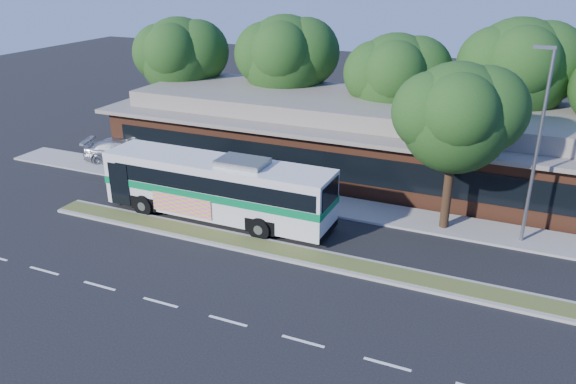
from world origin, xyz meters
name	(u,v)px	position (x,y,z in m)	size (l,w,h in m)	color
ground	(283,260)	(0.00, 0.00, 0.00)	(120.00, 120.00, 0.00)	black
median_strip	(289,252)	(0.00, 0.60, 0.07)	(26.00, 1.10, 0.15)	#545926
sidewalk	(331,205)	(0.00, 6.40, 0.06)	(44.00, 2.60, 0.12)	gray
parking_lot	(111,146)	(-18.00, 10.00, 0.01)	(14.00, 12.00, 0.01)	black
plaza_building	(368,136)	(0.00, 12.99, 2.13)	(33.20, 11.20, 4.45)	#5B2F1C
lamp_post	(537,143)	(9.56, 6.00, 4.90)	(0.93, 0.18, 9.07)	slate
tree_bg_a	(185,56)	(-14.58, 15.14, 5.87)	(6.47, 5.80, 8.63)	black
tree_bg_b	(292,57)	(-6.57, 16.14, 6.14)	(6.69, 6.00, 9.00)	black
tree_bg_c	(402,76)	(1.40, 15.13, 5.59)	(6.24, 5.60, 8.26)	black
tree_bg_d	(525,69)	(8.45, 16.15, 6.42)	(6.91, 6.20, 9.37)	black
transit_bus	(218,184)	(-4.79, 2.66, 1.90)	(12.19, 2.93, 3.41)	silver
sedan	(125,151)	(-14.83, 7.80, 0.77)	(2.15, 5.30, 1.54)	#B0B1B7
sidewalk_tree	(465,116)	(6.37, 6.18, 5.76)	(5.72, 5.13, 8.21)	black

